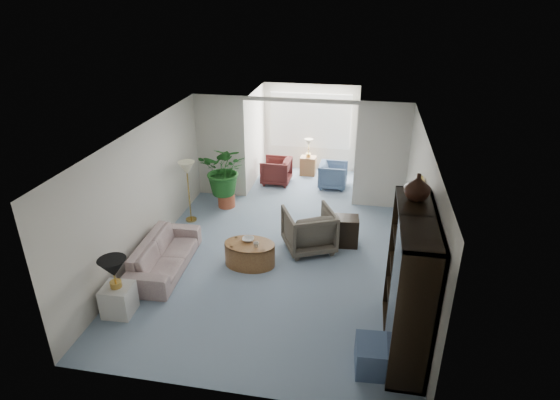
% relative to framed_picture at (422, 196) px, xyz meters
% --- Properties ---
extents(floor, '(6.00, 6.00, 0.00)m').
position_rel_framed_picture_xyz_m(floor, '(-2.46, 0.10, -1.70)').
color(floor, '#839AAD').
rests_on(floor, ground).
extents(sunroom_floor, '(2.60, 2.60, 0.00)m').
position_rel_framed_picture_xyz_m(sunroom_floor, '(-2.46, 4.20, -1.70)').
color(sunroom_floor, '#839AAD').
rests_on(sunroom_floor, ground).
extents(back_pier_left, '(1.20, 0.12, 2.50)m').
position_rel_framed_picture_xyz_m(back_pier_left, '(-4.36, 3.10, -0.45)').
color(back_pier_left, beige).
rests_on(back_pier_left, ground).
extents(back_pier_right, '(1.20, 0.12, 2.50)m').
position_rel_framed_picture_xyz_m(back_pier_right, '(-0.56, 3.10, -0.45)').
color(back_pier_right, beige).
rests_on(back_pier_right, ground).
extents(back_header, '(2.60, 0.12, 0.10)m').
position_rel_framed_picture_xyz_m(back_header, '(-2.46, 3.10, 0.75)').
color(back_header, beige).
rests_on(back_header, back_pier_left).
extents(window_pane, '(2.20, 0.02, 1.50)m').
position_rel_framed_picture_xyz_m(window_pane, '(-2.46, 5.28, -0.30)').
color(window_pane, white).
extents(window_blinds, '(2.20, 0.02, 1.50)m').
position_rel_framed_picture_xyz_m(window_blinds, '(-2.46, 5.25, -0.30)').
color(window_blinds, white).
extents(framed_picture, '(0.04, 0.50, 0.40)m').
position_rel_framed_picture_xyz_m(framed_picture, '(0.00, 0.00, 0.00)').
color(framed_picture, '#B5A691').
extents(sofa, '(0.87, 2.03, 0.58)m').
position_rel_framed_picture_xyz_m(sofa, '(-4.43, -0.31, -1.41)').
color(sofa, beige).
rests_on(sofa, ground).
extents(end_table, '(0.47, 0.47, 0.50)m').
position_rel_framed_picture_xyz_m(end_table, '(-4.63, -1.66, -1.45)').
color(end_table, beige).
rests_on(end_table, ground).
extents(table_lamp, '(0.44, 0.44, 0.30)m').
position_rel_framed_picture_xyz_m(table_lamp, '(-4.63, -1.66, -0.85)').
color(table_lamp, black).
rests_on(table_lamp, end_table).
extents(floor_lamp, '(0.36, 0.36, 0.28)m').
position_rel_framed_picture_xyz_m(floor_lamp, '(-4.65, 1.61, -0.45)').
color(floor_lamp, '#EEE9BE').
rests_on(floor_lamp, ground).
extents(coffee_table, '(1.06, 1.06, 0.45)m').
position_rel_framed_picture_xyz_m(coffee_table, '(-2.92, 0.10, -1.47)').
color(coffee_table, olive).
rests_on(coffee_table, ground).
extents(coffee_bowl, '(0.24, 0.24, 0.05)m').
position_rel_framed_picture_xyz_m(coffee_bowl, '(-2.97, 0.20, -1.22)').
color(coffee_bowl, silver).
rests_on(coffee_bowl, coffee_table).
extents(coffee_cup, '(0.11, 0.11, 0.10)m').
position_rel_framed_picture_xyz_m(coffee_cup, '(-2.77, -0.00, -1.20)').
color(coffee_cup, '#BBB3A4').
rests_on(coffee_cup, coffee_table).
extents(wingback_chair, '(1.22, 1.23, 0.85)m').
position_rel_framed_picture_xyz_m(wingback_chair, '(-1.91, 0.87, -1.27)').
color(wingback_chair, '#5D5849').
rests_on(wingback_chair, ground).
extents(side_table_dark, '(0.53, 0.44, 0.60)m').
position_rel_framed_picture_xyz_m(side_table_dark, '(-1.21, 1.17, -1.40)').
color(side_table_dark, black).
rests_on(side_table_dark, ground).
extents(entertainment_cabinet, '(0.50, 1.89, 2.10)m').
position_rel_framed_picture_xyz_m(entertainment_cabinet, '(-0.23, -1.56, -0.65)').
color(entertainment_cabinet, black).
rests_on(entertainment_cabinet, ground).
extents(cabinet_urn, '(0.36, 0.36, 0.38)m').
position_rel_framed_picture_xyz_m(cabinet_urn, '(-0.23, -1.06, 0.59)').
color(cabinet_urn, black).
rests_on(cabinet_urn, entertainment_cabinet).
extents(ottoman, '(0.57, 0.57, 0.43)m').
position_rel_framed_picture_xyz_m(ottoman, '(-0.61, -2.14, -1.48)').
color(ottoman, '#4A5F80').
rests_on(ottoman, ground).
extents(plant_pot, '(0.40, 0.40, 0.32)m').
position_rel_framed_picture_xyz_m(plant_pot, '(-4.07, 2.45, -1.54)').
color(plant_pot, '#AA4E31').
rests_on(plant_pot, ground).
extents(house_plant, '(1.10, 0.95, 1.22)m').
position_rel_framed_picture_xyz_m(house_plant, '(-4.07, 2.45, -0.77)').
color(house_plant, '#1E5A1E').
rests_on(house_plant, plant_pot).
extents(sunroom_chair_blue, '(0.73, 0.71, 0.65)m').
position_rel_framed_picture_xyz_m(sunroom_chair_blue, '(-1.69, 4.08, -1.38)').
color(sunroom_chair_blue, '#4A5F80').
rests_on(sunroom_chair_blue, ground).
extents(sunroom_chair_maroon, '(0.77, 0.75, 0.68)m').
position_rel_framed_picture_xyz_m(sunroom_chair_maroon, '(-3.19, 4.08, -1.36)').
color(sunroom_chair_maroon, '#53211C').
rests_on(sunroom_chair_maroon, ground).
extents(sunroom_table, '(0.43, 0.34, 0.51)m').
position_rel_framed_picture_xyz_m(sunroom_table, '(-2.44, 4.83, -1.44)').
color(sunroom_table, olive).
rests_on(sunroom_table, ground).
extents(shelf_clutter, '(0.30, 0.78, 1.06)m').
position_rel_framed_picture_xyz_m(shelf_clutter, '(-0.28, -1.71, -0.61)').
color(shelf_clutter, '#4D4A47').
rests_on(shelf_clutter, entertainment_cabinet).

